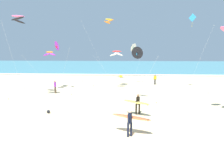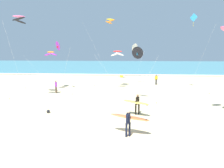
{
  "view_description": "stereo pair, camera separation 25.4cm",
  "coord_description": "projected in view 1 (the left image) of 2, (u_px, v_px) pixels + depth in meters",
  "views": [
    {
      "loc": [
        1.08,
        -12.89,
        5.16
      ],
      "look_at": [
        0.03,
        4.96,
        2.05
      ],
      "focal_mm": 30.24,
      "sensor_mm": 36.0,
      "label": 1
    },
    {
      "loc": [
        1.33,
        -12.87,
        5.16
      ],
      "look_at": [
        0.03,
        4.96,
        2.05
      ],
      "focal_mm": 30.24,
      "sensor_mm": 36.0,
      "label": 2
    }
  ],
  "objects": [
    {
      "name": "ground_plane",
      "position": [
        108.0,
        124.0,
        13.62
      ],
      "size": [
        160.0,
        160.0,
        0.0
      ],
      "primitive_type": "plane",
      "color": "#CCB789"
    },
    {
      "name": "ocean_water",
      "position": [
        120.0,
        65.0,
        70.84
      ],
      "size": [
        160.0,
        60.0,
        0.08
      ],
      "primitive_type": "cube",
      "color": "teal",
      "rests_on": "ground"
    },
    {
      "name": "shoreline_foam",
      "position": [
        118.0,
        75.0,
        41.62
      ],
      "size": [
        160.0,
        1.77,
        0.01
      ],
      "primitive_type": "cube",
      "color": "white",
      "rests_on": "ocean_water"
    },
    {
      "name": "surfer_lead",
      "position": [
        130.0,
        119.0,
        11.58
      ],
      "size": [
        2.55,
        1.21,
        1.71
      ],
      "color": "black",
      "rests_on": "ground"
    },
    {
      "name": "surfer_trailing",
      "position": [
        137.0,
        103.0,
        15.31
      ],
      "size": [
        2.24,
        1.4,
        1.71
      ],
      "color": "black",
      "rests_on": "ground"
    },
    {
      "name": "kite_diamond_cobalt_near",
      "position": [
        193.0,
        21.0,
        23.98
      ],
      "size": [
        2.16,
        2.63,
        9.91
      ],
      "color": "#2D99DB",
      "rests_on": "ground"
    },
    {
      "name": "kite_arc_golden_mid",
      "position": [
        109.0,
        21.0,
        32.09
      ],
      "size": [
        5.49,
        2.93,
        10.63
      ],
      "color": "orange",
      "rests_on": "ground"
    },
    {
      "name": "kite_arc_amber_far",
      "position": [
        50.0,
        54.0,
        25.09
      ],
      "size": [
        4.7,
        2.3,
        5.16
      ],
      "color": "purple",
      "rests_on": "ground"
    },
    {
      "name": "kite_delta_violet_high",
      "position": [
        57.0,
        46.0,
        24.45
      ],
      "size": [
        2.96,
        3.26,
        6.47
      ],
      "color": "purple",
      "rests_on": "ground"
    },
    {
      "name": "kite_arc_scarlet_low",
      "position": [
        117.0,
        53.0,
        26.41
      ],
      "size": [
        4.48,
        2.99,
        5.25
      ],
      "color": "white",
      "rests_on": "ground"
    },
    {
      "name": "kite_delta_ivory_distant",
      "position": [
        133.0,
        48.0,
        29.08
      ],
      "size": [
        2.46,
        2.89,
        6.38
      ],
      "color": "white",
      "rests_on": "ground"
    },
    {
      "name": "kite_arc_rose_outer",
      "position": [
        18.0,
        19.0,
        19.67
      ],
      "size": [
        2.59,
        2.83,
        8.87
      ],
      "color": "black",
      "rests_on": "ground"
    },
    {
      "name": "kite_delta_charcoal_extra",
      "position": [
        138.0,
        53.0,
        19.3
      ],
      "size": [
        2.61,
        1.55,
        5.65
      ],
      "color": "black",
      "rests_on": "ground"
    },
    {
      "name": "bystander_yellow_top",
      "position": [
        155.0,
        79.0,
        29.6
      ],
      "size": [
        0.47,
        0.29,
        1.59
      ],
      "color": "black",
      "rests_on": "ground"
    },
    {
      "name": "bystander_purple_top",
      "position": [
        55.0,
        87.0,
        23.39
      ],
      "size": [
        0.37,
        0.39,
        1.59
      ],
      "color": "#4C3D2D",
      "rests_on": "ground"
    },
    {
      "name": "lifeguard_flag",
      "position": [
        120.0,
        81.0,
        25.17
      ],
      "size": [
        0.44,
        0.05,
        2.1
      ],
      "color": "silver",
      "rests_on": "ground"
    },
    {
      "name": "beach_ball",
      "position": [
        48.0,
        112.0,
        15.88
      ],
      "size": [
        0.28,
        0.28,
        0.28
      ],
      "primitive_type": "sphere",
      "color": "black",
      "rests_on": "ground"
    }
  ]
}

